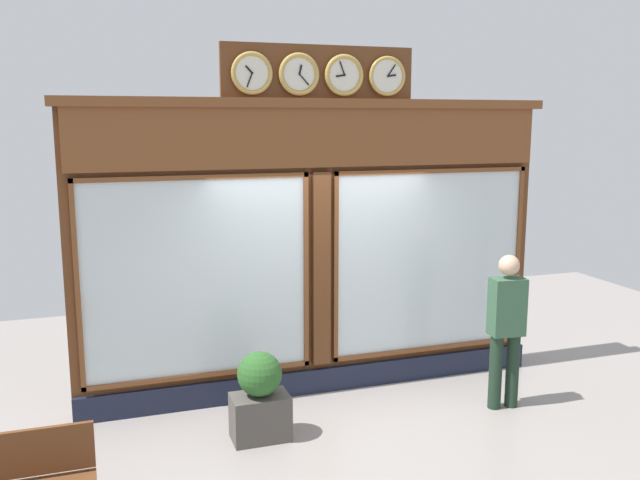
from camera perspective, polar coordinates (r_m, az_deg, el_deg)
The scene contains 4 objects.
shop_facade at distance 7.68m, azimuth -0.30°, elevation -0.41°, with size 5.48×0.42×3.87m.
pedestrian at distance 7.59m, azimuth 15.33°, elevation -6.86°, with size 0.38×0.26×1.69m.
planter_box at distance 6.90m, azimuth -5.02°, elevation -14.55°, with size 0.56×0.36×0.45m, color #4C4742.
planter_shrub at distance 6.72m, azimuth -5.08°, elevation -11.11°, with size 0.44×0.44×0.44m, color #285623.
Camera 1 is at (2.38, 7.04, 3.09)m, focal length 38.22 mm.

